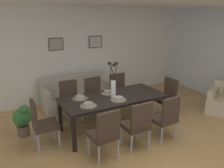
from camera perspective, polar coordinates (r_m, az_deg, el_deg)
ground_plane at (r=4.28m, az=7.99°, el=-16.85°), size 9.00×9.00×0.00m
back_wall_panel at (r=6.53m, az=-8.79°, el=7.42°), size 9.00×0.10×2.60m
dining_table at (r=4.74m, az=0.29°, el=-3.95°), size 2.20×0.99×0.74m
dining_chair_near_left at (r=3.82m, az=-1.76°, el=-12.19°), size 0.47×0.47×0.92m
dining_chair_near_right at (r=5.35m, az=-10.62°, el=-3.62°), size 0.45×0.45×0.92m
dining_chair_far_left at (r=4.13m, az=6.54°, el=-9.87°), size 0.45×0.45×0.92m
dining_chair_far_right at (r=5.52m, az=-4.40°, el=-2.70°), size 0.46×0.46×0.92m
dining_chair_mid_left at (r=4.49m, az=13.54°, el=-7.99°), size 0.47×0.47×0.92m
dining_chair_mid_right at (r=5.88m, az=1.80°, el=-1.42°), size 0.47×0.47×0.92m
dining_chair_head_west at (r=4.35m, az=-17.62°, el=-9.19°), size 0.45×0.45×0.92m
dining_chair_head_east at (r=5.62m, az=13.83°, el=-2.80°), size 0.44×0.44×0.92m
centerpiece_vase at (r=4.63m, az=0.30°, el=0.09°), size 0.21×0.23×0.73m
placemat_near_left at (r=4.26m, az=-6.06°, el=-5.54°), size 0.32×0.32×0.01m
bowl_near_left at (r=4.25m, az=-6.08°, el=-5.08°), size 0.17×0.17×0.07m
placemat_near_right at (r=4.65m, az=-8.20°, el=-3.65°), size 0.32×0.32×0.01m
bowl_near_right at (r=4.64m, az=-8.22°, el=-3.22°), size 0.17×0.17×0.07m
placemat_far_left at (r=4.53m, az=1.66°, el=-4.03°), size 0.32×0.32×0.01m
bowl_far_left at (r=4.52m, az=1.67°, el=-3.59°), size 0.17×0.17×0.07m
placemat_far_right at (r=4.90m, az=-0.97°, el=-2.37°), size 0.32×0.32×0.01m
bowl_far_right at (r=4.89m, az=-0.98°, el=-1.96°), size 0.17×0.17×0.07m
sofa at (r=6.19m, az=-8.92°, el=-2.90°), size 1.82×0.84×0.80m
framed_picture_left at (r=6.23m, az=-14.11°, el=9.83°), size 0.40×0.03×0.33m
framed_picture_center at (r=6.62m, az=-4.27°, el=10.69°), size 0.41×0.03×0.35m
potted_plant at (r=4.92m, az=-21.86°, el=-8.26°), size 0.36×0.36×0.67m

